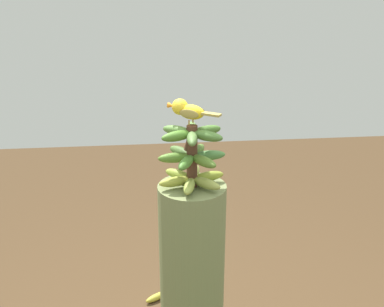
# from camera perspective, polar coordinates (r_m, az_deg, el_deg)

# --- Properties ---
(banana_bunch) EXTENTS (0.26, 0.26, 0.24)m
(banana_bunch) POSITION_cam_1_polar(r_m,az_deg,el_deg) (1.70, -0.02, -0.35)
(banana_bunch) COLOR #4C2D1E
(banana_bunch) RESTS_ON banana_tree
(perched_bird) EXTENTS (0.19, 0.14, 0.09)m
(perched_bird) POSITION_cam_1_polar(r_m,az_deg,el_deg) (1.68, -0.63, 5.40)
(perched_bird) COLOR #C68933
(perched_bird) RESTS_ON banana_bunch
(fallen_banana) EXTENTS (0.17, 0.12, 0.04)m
(fallen_banana) POSITION_cam_1_polar(r_m,az_deg,el_deg) (3.16, -4.35, -17.21)
(fallen_banana) COLOR gold
(fallen_banana) RESTS_ON ground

